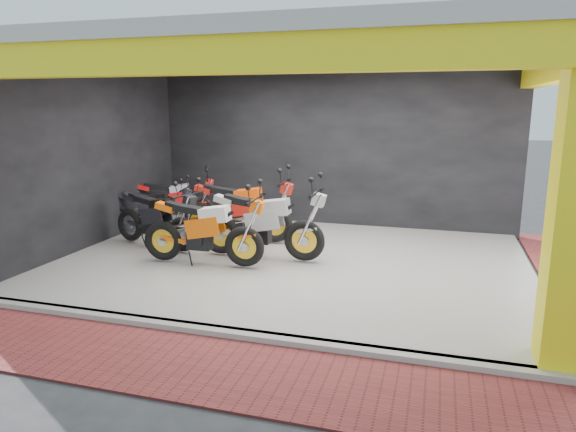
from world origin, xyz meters
name	(u,v)px	position (x,y,z in m)	size (l,w,h in m)	color
ground	(254,306)	(0.00, 0.00, 0.00)	(80.00, 80.00, 0.00)	#2D2D30
showroom_floor	(293,262)	(0.00, 2.00, 0.05)	(8.00, 6.00, 0.10)	beige
showroom_ceiling	(293,53)	(0.00, 2.00, 3.60)	(8.40, 6.40, 0.20)	beige
back_wall	(330,151)	(0.00, 5.10, 1.75)	(8.20, 0.20, 3.50)	black
left_wall	(88,160)	(-4.10, 2.00, 1.75)	(0.20, 6.20, 3.50)	black
header_beam_front	(218,56)	(0.00, -1.00, 3.30)	(8.40, 0.30, 0.40)	#FFF015
header_beam_right	(563,67)	(4.00, 2.00, 3.30)	(0.30, 6.40, 0.40)	#FFF015
floor_kerb	(225,333)	(0.00, -1.02, 0.05)	(8.00, 0.20, 0.10)	beige
paver_front	(196,366)	(0.00, -1.80, 0.01)	(9.00, 1.40, 0.03)	maroon
moto_hero	(244,227)	(-0.64, 1.31, 0.80)	(2.30, 0.85, 1.40)	#EB5C09
moto_row_a	(304,221)	(0.24, 1.91, 0.84)	(2.42, 0.90, 1.48)	#A8ABB0
moto_row_b	(181,218)	(-2.08, 1.85, 0.76)	(2.17, 0.80, 1.32)	black
moto_row_c	(275,207)	(-0.64, 2.95, 0.84)	(2.41, 0.89, 1.47)	red
moto_row_d	(178,207)	(-2.80, 3.06, 0.69)	(1.93, 0.71, 1.18)	black
moto_row_e	(201,197)	(-2.80, 4.12, 0.73)	(2.06, 0.76, 1.26)	red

